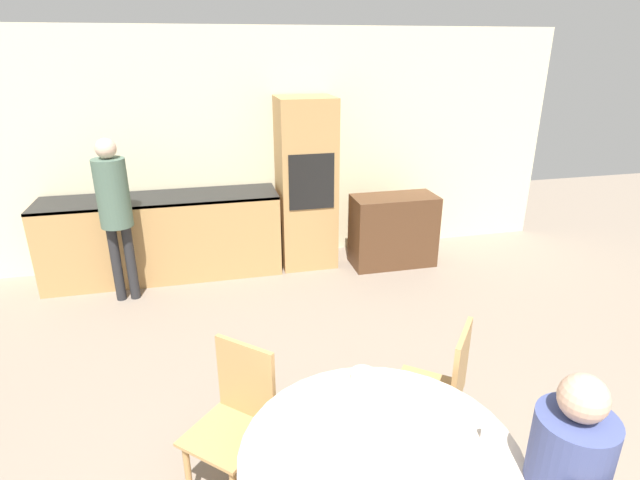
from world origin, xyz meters
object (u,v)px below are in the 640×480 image
person_standing (114,203)px  cup (296,470)px  bowl_near (363,376)px  oven_unit (306,184)px  chair_far_left (237,414)px  sideboard (393,231)px  chair_far_right (442,386)px

person_standing → cup: size_ratio=18.46×
person_standing → bowl_near: size_ratio=11.69×
oven_unit → chair_far_left: 3.28m
person_standing → bowl_near: bearing=-60.1°
sideboard → oven_unit: bearing=163.0°
oven_unit → bowl_near: oven_unit is taller
chair_far_left → person_standing: 2.78m
chair_far_left → cup: 0.80m
oven_unit → cup: size_ratio=21.58×
sideboard → chair_far_left: (-2.00, -2.78, 0.09)m
chair_far_right → cup: bearing=-17.1°
oven_unit → chair_far_right: (0.16, -3.12, -0.44)m
oven_unit → sideboard: (0.96, -0.29, -0.54)m
cup → bowl_near: size_ratio=0.63×
chair_far_left → cup: chair_far_left is taller
chair_far_left → bowl_near: 0.73m
sideboard → bowl_near: 3.25m
sideboard → bowl_near: (-1.34, -2.95, 0.35)m
chair_far_left → sideboard: bearing=97.4°
chair_far_left → person_standing: (-0.91, 2.58, 0.51)m
sideboard → chair_far_left: 3.43m
chair_far_left → oven_unit: bearing=114.4°
oven_unit → chair_far_right: oven_unit is taller
sideboard → cup: cup is taller
oven_unit → chair_far_right: bearing=-87.0°
oven_unit → bowl_near: (-0.38, -3.24, -0.19)m
chair_far_right → cup: 1.25m
bowl_near → cup: bearing=-130.2°
cup → oven_unit: bearing=77.4°
chair_far_left → cup: bearing=-31.6°
sideboard → person_standing: 2.98m
sideboard → chair_far_left: size_ratio=1.06×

